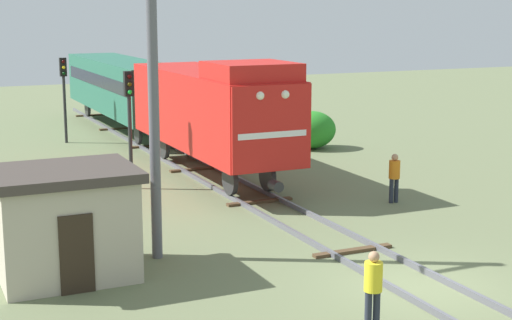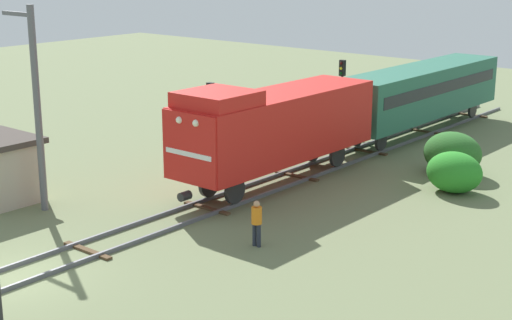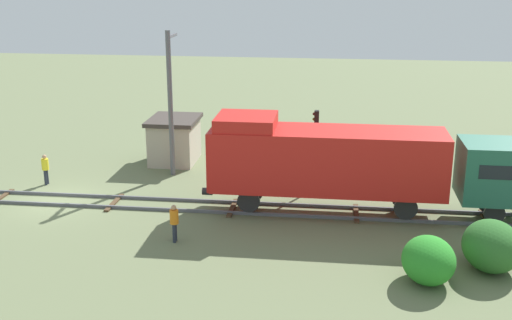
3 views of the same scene
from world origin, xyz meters
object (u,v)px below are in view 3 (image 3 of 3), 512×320
(locomotive, at_px, (323,158))
(worker_near_track, at_px, (45,167))
(catenary_mast, at_px, (171,100))
(traffic_signal_mid, at_px, (316,135))
(worker_by_signal, at_px, (174,220))
(relay_hut, at_px, (174,140))

(locomotive, relative_size, worker_near_track, 6.82)
(worker_near_track, distance_m, catenary_mast, 7.75)
(traffic_signal_mid, relative_size, catenary_mast, 0.53)
(traffic_signal_mid, bearing_deg, worker_near_track, -86.10)
(worker_near_track, relative_size, worker_by_signal, 1.00)
(relay_hut, bearing_deg, locomotive, 50.66)
(traffic_signal_mid, relative_size, worker_by_signal, 2.55)
(worker_near_track, bearing_deg, worker_by_signal, 158.97)
(worker_by_signal, distance_m, relay_hut, 12.06)
(traffic_signal_mid, bearing_deg, worker_by_signal, -37.30)
(locomotive, relative_size, worker_by_signal, 6.82)
(locomotive, relative_size, catenary_mast, 1.41)
(locomotive, distance_m, catenary_mast, 10.14)
(catenary_mast, xyz_separation_m, relay_hut, (-2.44, -0.50, -2.96))
(locomotive, height_order, traffic_signal_mid, locomotive)
(worker_near_track, height_order, catenary_mast, catenary_mast)
(locomotive, relative_size, traffic_signal_mid, 2.68)
(worker_by_signal, height_order, relay_hut, relay_hut)
(locomotive, bearing_deg, traffic_signal_mid, -172.52)
(locomotive, height_order, worker_by_signal, locomotive)
(worker_near_track, xyz_separation_m, worker_by_signal, (6.60, 8.88, 0.00))
(worker_near_track, bearing_deg, traffic_signal_mid, -160.49)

